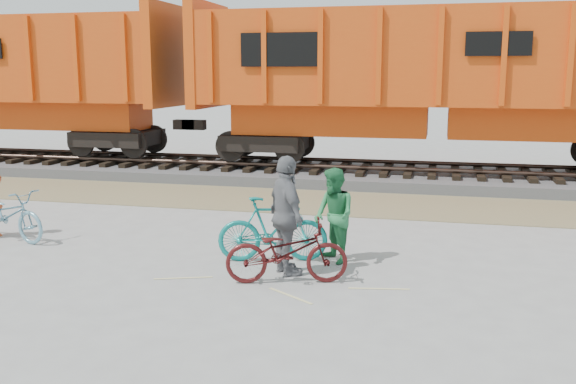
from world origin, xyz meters
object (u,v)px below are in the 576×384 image
bicycle_teal (273,229)px  bicycle_maroon (287,252)px  hopper_car_center (440,77)px  person_woman (286,216)px  person_man (334,216)px  bicycle_blue (8,215)px

bicycle_teal → bicycle_maroon: bearing=-169.8°
hopper_car_center → bicycle_maroon: bearing=-102.2°
hopper_car_center → bicycle_maroon: 10.17m
person_woman → hopper_car_center: bearing=-48.9°
person_man → person_woman: person_woman is taller
hopper_car_center → bicycle_maroon: (-2.08, -9.63, -2.52)m
hopper_car_center → person_woman: hopper_car_center is taller
bicycle_blue → person_woman: person_woman is taller
bicycle_blue → bicycle_teal: bicycle_teal is taller
bicycle_blue → person_woman: size_ratio=0.99×
bicycle_blue → person_woman: bearing=-82.6°
hopper_car_center → person_woman: size_ratio=7.42×
person_woman → bicycle_maroon: bearing=158.5°
bicycle_teal → person_woman: size_ratio=0.98×
person_woman → bicycle_blue: bearing=46.0°
bicycle_maroon → person_man: person_man is taller
bicycle_blue → person_man: (6.23, 0.01, 0.31)m
bicycle_maroon → person_man: (0.51, 1.24, 0.31)m
bicycle_maroon → person_man: 1.38m
bicycle_teal → person_man: bearing=-93.6°
hopper_car_center → person_man: hopper_car_center is taller
bicycle_blue → person_man: 6.24m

